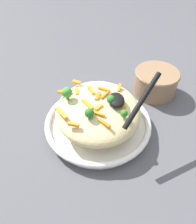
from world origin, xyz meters
name	(u,v)px	position (x,y,z in m)	size (l,w,h in m)	color
ground_plane	(98,128)	(0.00, 0.00, 0.00)	(2.40, 2.40, 0.00)	#4C4C51
serving_bowl	(98,123)	(0.00, 0.00, 0.02)	(0.30, 0.30, 0.04)	white
pasta_mound	(98,111)	(0.00, 0.00, 0.07)	(0.24, 0.23, 0.07)	#DBC689
carrot_piece_0	(77,91)	(0.04, 0.06, 0.10)	(0.03, 0.01, 0.01)	orange
carrot_piece_1	(88,104)	(-0.01, 0.03, 0.11)	(0.04, 0.01, 0.01)	orange
carrot_piece_2	(119,88)	(0.06, -0.06, 0.10)	(0.03, 0.01, 0.01)	orange
carrot_piece_3	(97,108)	(-0.03, 0.00, 0.11)	(0.03, 0.01, 0.01)	orange
carrot_piece_4	(105,95)	(0.02, -0.02, 0.11)	(0.03, 0.01, 0.01)	orange
carrot_piece_5	(96,96)	(0.01, 0.00, 0.11)	(0.03, 0.01, 0.01)	orange
carrot_piece_6	(91,91)	(0.04, 0.02, 0.11)	(0.03, 0.01, 0.01)	orange
carrot_piece_7	(77,82)	(0.09, 0.06, 0.10)	(0.03, 0.01, 0.01)	orange
carrot_piece_8	(100,114)	(-0.05, 0.00, 0.11)	(0.03, 0.01, 0.01)	orange
carrot_piece_9	(104,89)	(0.04, -0.02, 0.11)	(0.03, 0.01, 0.01)	orange
carrot_piece_10	(122,103)	(-0.01, -0.06, 0.10)	(0.04, 0.01, 0.01)	orange
carrot_piece_11	(104,123)	(-0.08, -0.01, 0.10)	(0.03, 0.01, 0.01)	orange
carrot_piece_12	(65,92)	(0.04, 0.09, 0.10)	(0.04, 0.01, 0.01)	orange
carrot_piece_13	(74,124)	(-0.08, 0.06, 0.10)	(0.03, 0.01, 0.01)	orange
carrot_piece_14	(62,113)	(-0.04, 0.09, 0.10)	(0.04, 0.01, 0.01)	orange
broccoli_floret_0	(124,114)	(-0.05, -0.06, 0.11)	(0.02, 0.02, 0.02)	#296820
broccoli_floret_1	(89,113)	(-0.05, 0.02, 0.12)	(0.02, 0.02, 0.03)	#205B1C
broccoli_floret_2	(111,99)	(-0.01, -0.03, 0.12)	(0.02, 0.02, 0.03)	#296820
broccoli_floret_3	(67,93)	(0.02, 0.08, 0.12)	(0.03, 0.03, 0.04)	#377928
serving_spoon	(125,100)	(-0.03, -0.06, 0.13)	(0.13, 0.12, 0.09)	black
companion_bowl	(156,81)	(0.15, -0.20, 0.05)	(0.14, 0.14, 0.08)	#8C6B4C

